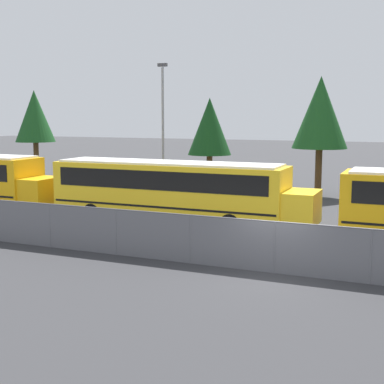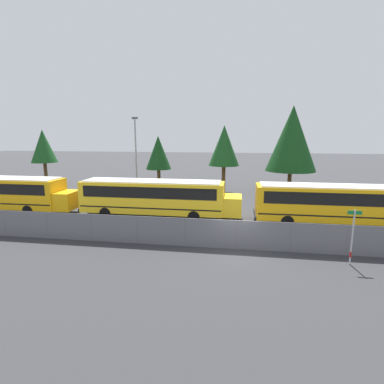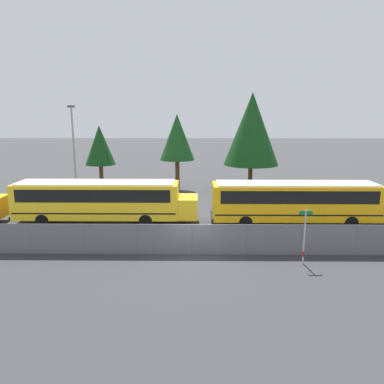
# 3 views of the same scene
# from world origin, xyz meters

# --- Properties ---
(ground_plane) EXTENTS (200.00, 200.00, 0.00)m
(ground_plane) POSITION_xyz_m (0.00, 0.00, 0.00)
(ground_plane) COLOR #38383A
(road_strip) EXTENTS (101.92, 12.00, 0.01)m
(road_strip) POSITION_xyz_m (0.00, -6.00, 0.00)
(road_strip) COLOR #333335
(road_strip) RESTS_ON ground_plane
(fence) EXTENTS (67.99, 0.07, 1.80)m
(fence) POSITION_xyz_m (0.00, -0.00, 0.92)
(fence) COLOR #9EA0A5
(fence) RESTS_ON ground_plane
(school_bus_1) EXTENTS (13.31, 2.57, 3.08)m
(school_bus_1) POSITION_xyz_m (-6.69, 6.26, 1.83)
(school_bus_1) COLOR yellow
(school_bus_1) RESTS_ON ground_plane
(school_bus_2) EXTENTS (13.31, 2.57, 3.08)m
(school_bus_2) POSITION_xyz_m (7.62, 5.98, 1.83)
(school_bus_2) COLOR #EDA80F
(school_bus_2) RESTS_ON ground_plane
(street_sign) EXTENTS (0.70, 0.09, 2.98)m
(street_sign) POSITION_xyz_m (5.97, -1.25, 1.58)
(street_sign) COLOR #B7B7BC
(street_sign) RESTS_ON ground_plane
(light_pole) EXTENTS (0.60, 0.24, 8.59)m
(light_pole) POSITION_xyz_m (-10.91, 13.77, 4.68)
(light_pole) COLOR gray
(light_pole) RESTS_ON ground_plane
(tree_0) EXTENTS (5.57, 5.57, 9.96)m
(tree_0) POSITION_xyz_m (5.82, 17.95, 6.33)
(tree_0) COLOR #51381E
(tree_0) RESTS_ON ground_plane
(tree_2) EXTENTS (3.25, 3.25, 6.64)m
(tree_2) POSITION_xyz_m (-10.16, 20.12, 4.50)
(tree_2) COLOR #51381E
(tree_2) RESTS_ON ground_plane
(tree_3) EXTENTS (3.57, 3.57, 7.84)m
(tree_3) POSITION_xyz_m (-1.71, 18.09, 5.48)
(tree_3) COLOR #51381E
(tree_3) RESTS_ON ground_plane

